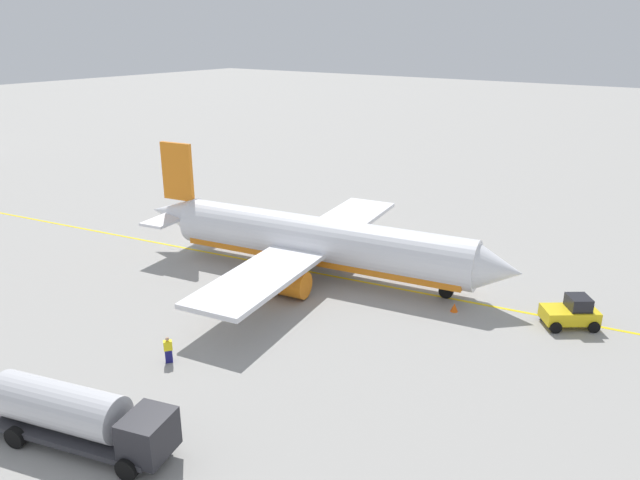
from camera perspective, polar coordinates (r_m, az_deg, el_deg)
The scene contains 7 objects.
ground_plane at distance 50.33m, azimuth 0.00°, elevation -3.22°, with size 400.00×400.00×0.00m, color #9E9B96.
airplane at distance 49.52m, azimuth -0.49°, elevation -0.17°, with size 33.71×29.14×9.89m.
fuel_tanker at distance 32.47m, azimuth -22.07°, elevation -15.15°, with size 10.66×5.09×3.15m.
pushback_tug at distance 44.88m, azimuth 22.78°, elevation -6.37°, with size 4.10×3.88×2.20m.
refueling_worker at distance 38.44m, azimuth -14.23°, elevation -10.11°, with size 0.60×0.63×1.71m.
safety_cone_nose at distance 44.79m, azimuth 12.65°, elevation -6.28°, with size 0.56×0.56×0.63m, color #F2590F.
taxi_line_marking at distance 50.32m, azimuth 0.00°, elevation -3.22°, with size 85.50×0.30×0.01m, color yellow.
Camera 1 is at (26.92, -37.85, 19.39)m, focal length 33.67 mm.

